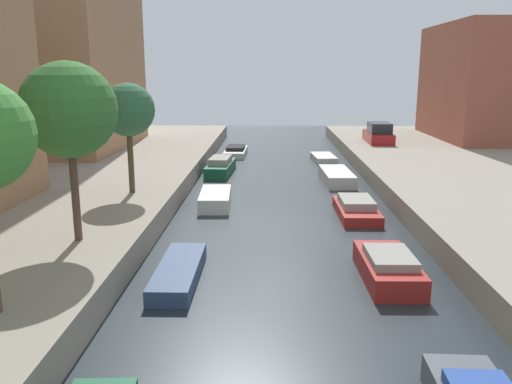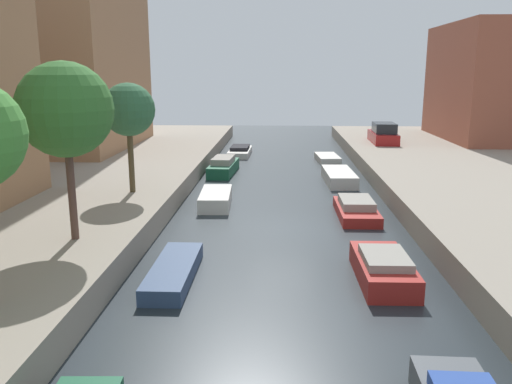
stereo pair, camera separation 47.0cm
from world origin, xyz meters
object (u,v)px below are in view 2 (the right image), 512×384
object	(u,v)px
moored_boat_left_5	(240,151)
moored_boat_right_2	(383,268)
parked_car	(383,134)
moored_boat_left_3	(216,199)
street_tree_2	(65,110)
moored_boat_left_2	(174,271)
low_block_right	(509,82)
moored_boat_right_4	(339,177)
moored_boat_right_5	(327,158)
moored_boat_right_3	(356,209)
street_tree_3	(128,110)
moored_boat_left_4	(223,166)

from	to	relation	value
moored_boat_left_5	moored_boat_right_2	world-z (taller)	moored_boat_right_2
parked_car	moored_boat_left_3	size ratio (longest dim) A/B	1.30
street_tree_2	moored_boat_left_2	xyz separation A→B (m)	(3.39, -0.84, -4.93)
low_block_right	moored_boat_right_4	bearing A→B (deg)	-137.98
moored_boat_right_2	moored_boat_right_4	world-z (taller)	moored_boat_right_2
moored_boat_left_3	moored_boat_right_5	bearing A→B (deg)	63.31
street_tree_2	moored_boat_right_3	size ratio (longest dim) A/B	1.42
street_tree_3	moored_boat_left_4	bearing A→B (deg)	72.22
moored_boat_left_3	moored_boat_right_3	world-z (taller)	moored_boat_right_3
moored_boat_left_3	moored_boat_right_5	xyz separation A→B (m)	(6.52, 12.96, -0.11)
moored_boat_right_2	moored_boat_right_3	xyz separation A→B (m)	(0.21, 7.46, -0.08)
moored_boat_left_3	moored_boat_right_3	bearing A→B (deg)	-13.99
low_block_right	parked_car	xyz separation A→B (m)	(-10.29, -2.95, -3.89)
moored_boat_left_4	moored_boat_right_5	xyz separation A→B (m)	(7.01, 4.80, -0.22)
moored_boat_left_5	moored_boat_right_4	bearing A→B (deg)	-56.85
moored_boat_left_3	moored_boat_right_4	xyz separation A→B (m)	(6.55, 5.67, 0.00)
street_tree_3	moored_boat_right_4	xyz separation A→B (m)	(10.15, 7.20, -4.33)
moored_boat_right_2	moored_boat_right_3	bearing A→B (deg)	88.35
low_block_right	street_tree_3	bearing A→B (deg)	-140.54
moored_boat_left_5	low_block_right	bearing A→B (deg)	8.66
parked_car	moored_boat_left_4	world-z (taller)	parked_car
moored_boat_left_2	moored_boat_right_2	distance (m)	6.52
moored_boat_left_2	moored_boat_left_3	distance (m)	9.22
low_block_right	street_tree_2	bearing A→B (deg)	-132.31
street_tree_3	moored_boat_left_4	size ratio (longest dim) A/B	1.08
moored_boat_right_3	moored_boat_right_5	bearing A→B (deg)	90.03
parked_car	moored_boat_left_3	bearing A→B (deg)	-124.50
moored_boat_left_4	moored_boat_right_5	bearing A→B (deg)	34.42
low_block_right	street_tree_2	size ratio (longest dim) A/B	2.19
moored_boat_right_5	parked_car	bearing A→B (deg)	34.12
parked_car	moored_boat_right_3	size ratio (longest dim) A/B	1.15
parked_car	moored_boat_left_4	bearing A→B (deg)	-145.70
moored_boat_left_4	moored_boat_right_3	bearing A→B (deg)	-54.38
moored_boat_right_3	moored_boat_right_4	bearing A→B (deg)	89.80
moored_boat_left_5	moored_boat_right_3	xyz separation A→B (m)	(6.53, -17.34, 0.03)
street_tree_2	moored_boat_right_2	size ratio (longest dim) A/B	1.56
moored_boat_left_2	moored_boat_left_4	xyz separation A→B (m)	(-0.28, 17.38, 0.21)
moored_boat_left_4	moored_boat_right_4	world-z (taller)	moored_boat_left_4
moored_boat_right_2	moored_boat_right_5	bearing A→B (deg)	89.46
moored_boat_left_2	moored_boat_right_5	distance (m)	23.18
low_block_right	moored_boat_right_3	xyz separation A→B (m)	(-14.76, -20.58, -5.19)
moored_boat_left_5	moored_boat_left_2	bearing A→B (deg)	-90.46
parked_car	low_block_right	bearing A→B (deg)	16.02
low_block_right	moored_boat_right_5	bearing A→B (deg)	-157.93
parked_car	moored_boat_left_5	xyz separation A→B (m)	(-11.01, -0.29, -1.33)
street_tree_3	moored_boat_left_4	distance (m)	11.02
moored_boat_left_3	moored_boat_right_2	size ratio (longest dim) A/B	0.97
low_block_right	moored_boat_left_3	bearing A→B (deg)	-138.32
moored_boat_right_3	moored_boat_right_4	size ratio (longest dim) A/B	0.92
parked_car	moored_boat_left_3	distance (m)	19.46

